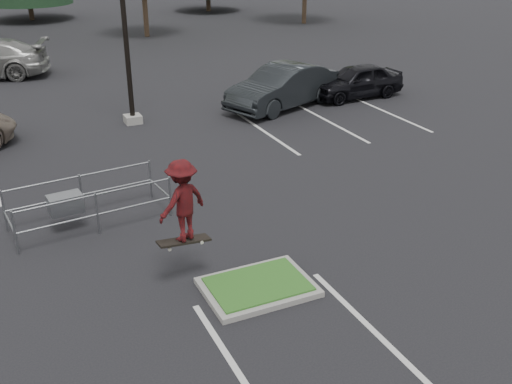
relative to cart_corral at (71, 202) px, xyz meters
name	(u,v)px	position (x,y,z in m)	size (l,w,h in m)	color
ground	(258,290)	(2.93, -4.40, -0.67)	(120.00, 120.00, 0.00)	black
grass_median	(258,286)	(2.93, -4.40, -0.60)	(2.20, 1.60, 0.16)	gray
stall_lines	(122,191)	(1.57, 1.63, -0.67)	(22.62, 17.60, 0.01)	silver
cart_corral	(71,202)	(0.00, 0.00, 0.00)	(3.91, 1.75, 1.07)	gray
skateboarder	(182,201)	(1.73, -3.40, 1.13)	(1.26, 1.00, 1.85)	black
car_r_charc	(283,87)	(9.43, 7.10, 0.17)	(1.78, 5.12, 1.69)	black
car_r_black	(356,81)	(12.93, 7.10, 0.03)	(1.67, 4.14, 1.41)	black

